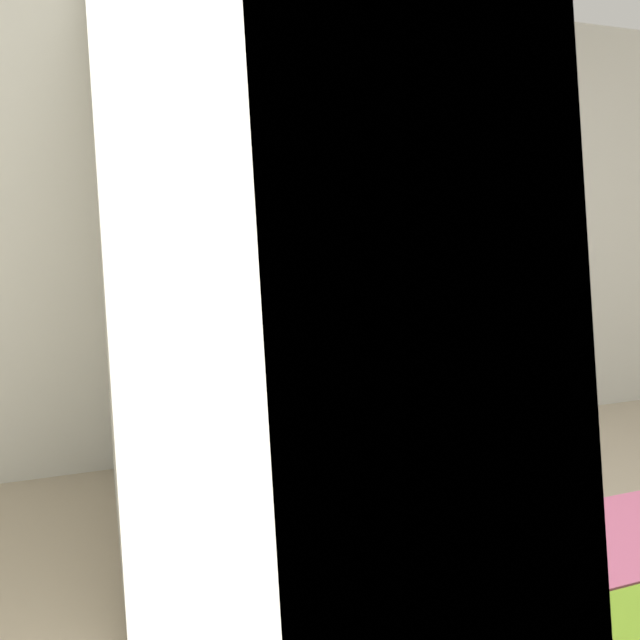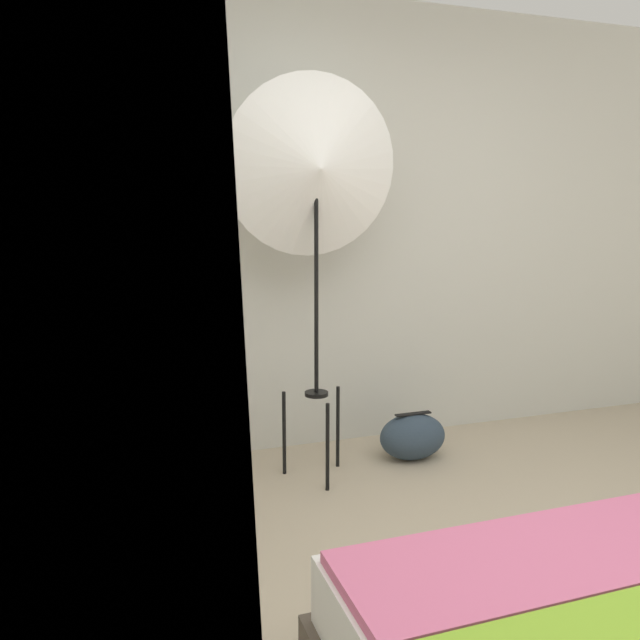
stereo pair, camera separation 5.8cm
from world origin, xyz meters
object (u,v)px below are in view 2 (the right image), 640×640
object	(u,v)px
duffel_bag	(413,436)
tote_bag	(168,434)
photo_umbrella	(316,170)
paper_roll	(152,428)

from	to	relation	value
duffel_bag	tote_bag	bearing A→B (deg)	169.31
photo_umbrella	paper_roll	world-z (taller)	photo_umbrella
photo_umbrella	paper_roll	distance (m)	1.64
tote_bag	paper_roll	xyz separation A→B (m)	(-0.08, 0.07, 0.02)
duffel_bag	photo_umbrella	bearing A→B (deg)	-174.63
paper_roll	duffel_bag	bearing A→B (deg)	-12.61
tote_bag	paper_roll	bearing A→B (deg)	141.31
tote_bag	duffel_bag	xyz separation A→B (m)	(1.34, -0.25, -0.08)
tote_bag	duffel_bag	world-z (taller)	tote_bag
photo_umbrella	duffel_bag	world-z (taller)	photo_umbrella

